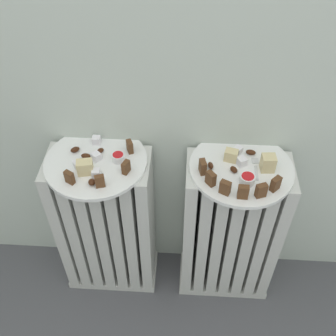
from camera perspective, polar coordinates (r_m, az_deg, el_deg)
The scene contains 33 objects.
radiator_left at distance 1.48m, azimuth -8.50°, elevation -7.99°, with size 0.34×0.17×0.62m.
radiator_right at distance 1.46m, azimuth 8.61°, elevation -8.84°, with size 0.34×0.17×0.62m.
plate_left at distance 1.24m, azimuth -10.06°, elevation 0.90°, with size 0.31×0.31×0.01m, color white.
plate_right at distance 1.22m, azimuth 10.21°, elevation 0.01°, with size 0.31×0.31×0.01m, color white.
dark_cake_slice_left_0 at distance 1.17m, azimuth -13.62°, elevation -1.29°, with size 0.03×0.01×0.04m, color #56351E.
dark_cake_slice_left_1 at distance 1.14m, azimuth -9.53°, elevation -1.83°, with size 0.03×0.01×0.04m, color #56351E.
dark_cake_slice_left_2 at distance 1.17m, azimuth -5.91°, elevation 0.11°, with size 0.03×0.01×0.04m, color #56351E.
dark_cake_slice_left_3 at distance 1.23m, azimuth -5.37°, elevation 3.00°, with size 0.03×0.01×0.04m, color #56351E.
marble_cake_slice_left_0 at distance 1.19m, azimuth -11.53°, elevation 0.11°, with size 0.05×0.03×0.04m, color beige.
turkish_delight_left_0 at distance 1.22m, azimuth -12.59°, elevation 0.55°, with size 0.02×0.02×0.02m, color white.
turkish_delight_left_1 at distance 1.28m, azimuth -9.99°, elevation 3.86°, with size 0.02×0.02×0.02m, color white.
turkish_delight_left_2 at distance 1.23m, azimuth -9.98°, elevation 1.60°, with size 0.02×0.02×0.02m, color white.
turkish_delight_left_3 at distance 1.18m, azimuth -10.04°, elevation -0.72°, with size 0.02×0.02×0.02m, color white.
medjool_date_left_0 at distance 1.24m, azimuth -11.42°, elevation 1.67°, with size 0.03×0.02×0.01m, color #3D1E0F.
medjool_date_left_1 at distance 1.25m, azimuth -9.46°, elevation 2.42°, with size 0.02×0.01×0.01m, color #3D1E0F.
medjool_date_left_2 at distance 1.27m, azimuth -12.87°, elevation 2.53°, with size 0.03×0.02×0.02m, color #3D1E0F.
medjool_date_left_3 at distance 1.16m, azimuth -10.61°, elevation -1.96°, with size 0.02×0.02×0.01m, color #3D1E0F.
jam_bowl_left at distance 1.22m, azimuth -6.98°, elevation 1.54°, with size 0.04×0.04×0.02m.
dark_cake_slice_right_0 at distance 1.17m, azimuth 4.87°, elevation 0.16°, with size 0.03×0.02×0.04m, color #56351E.
dark_cake_slice_right_1 at distance 1.14m, azimuth 5.99°, elevation -1.48°, with size 0.03×0.02×0.04m, color #56351E.
dark_cake_slice_right_2 at distance 1.12m, azimuth 7.98°, elevation -2.73°, with size 0.03×0.02×0.04m, color #56351E.
dark_cake_slice_right_3 at distance 1.12m, azimuth 10.46°, elevation -3.32°, with size 0.03×0.02×0.04m, color #56351E.
dark_cake_slice_right_4 at distance 1.13m, azimuth 12.91°, elevation -3.11°, with size 0.03×0.02×0.04m, color #56351E.
dark_cake_slice_right_5 at distance 1.16m, azimuth 14.81°, elevation -2.17°, with size 0.03×0.02×0.04m, color #56351E.
marble_cake_slice_right_0 at distance 1.21m, azimuth 13.82°, elevation 0.68°, with size 0.04×0.04×0.05m, color beige.
marble_cake_slice_right_1 at distance 1.22m, azimuth 8.81°, elevation 1.76°, with size 0.04×0.03×0.04m, color beige.
turkish_delight_right_0 at distance 1.21m, azimuth 10.25°, elevation 0.92°, with size 0.02×0.02×0.02m, color white.
turkish_delight_right_1 at distance 1.25m, azimuth 9.76°, elevation 2.49°, with size 0.02×0.02×0.02m, color white.
medjool_date_right_0 at distance 1.25m, azimuth 11.50°, elevation 2.17°, with size 0.03×0.02×0.02m, color #3D1E0F.
medjool_date_right_1 at distance 1.19m, azimuth 5.97°, elevation 0.36°, with size 0.02×0.02×0.02m, color #3D1E0F.
medjool_date_right_2 at distance 1.19m, azimuth 9.19°, elevation -0.22°, with size 0.03×0.02×0.02m, color #3D1E0F.
jam_bowl_right at distance 1.16m, azimuth 11.04°, elevation -1.51°, with size 0.04×0.04×0.03m.
fork at distance 1.22m, azimuth 12.19°, elevation 0.15°, with size 0.02×0.09×0.00m.
Camera 1 is at (0.05, -0.57, 1.48)m, focal length 43.59 mm.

